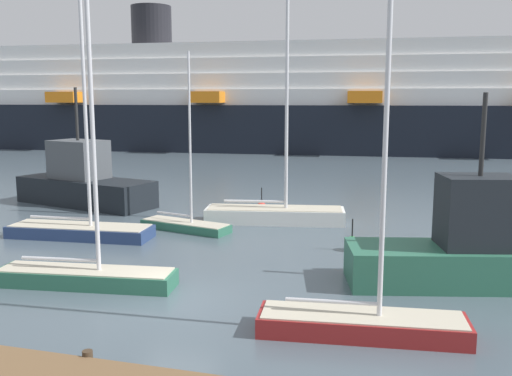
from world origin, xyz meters
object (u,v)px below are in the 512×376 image
sailboat_0 (186,223)px  cruise_ship (291,103)px  sailboat_4 (362,318)px  channel_buoy_0 (352,243)px  fishing_boat_3 (84,182)px  channel_buoy_1 (262,206)px  fishing_boat_0 (468,249)px  sailboat_2 (80,225)px  sailboat_3 (86,272)px  sailboat_1 (275,210)px

sailboat_0 → cruise_ship: (-4.14, 44.61, 5.41)m
sailboat_4 → cruise_ship: (-13.49, 54.77, 5.31)m
cruise_ship → channel_buoy_0: bearing=-79.2°
sailboat_4 → fishing_boat_3: size_ratio=1.10×
sailboat_4 → channel_buoy_1: size_ratio=7.56×
fishing_boat_3 → cruise_ship: bearing=-81.6°
channel_buoy_0 → channel_buoy_1: channel_buoy_0 is taller
fishing_boat_0 → fishing_boat_3: 23.04m
sailboat_2 → sailboat_3: (3.99, -5.91, -0.09)m
sailboat_2 → fishing_boat_0: size_ratio=1.59×
sailboat_0 → sailboat_4: (9.34, -10.16, 0.10)m
sailboat_0 → channel_buoy_0: sailboat_0 is taller
fishing_boat_3 → cruise_ship: size_ratio=0.09×
sailboat_1 → channel_buoy_1: size_ratio=10.45×
sailboat_0 → sailboat_3: bearing=-77.2°
sailboat_2 → fishing_boat_3: 8.54m
sailboat_0 → channel_buoy_0: 8.36m
sailboat_1 → fishing_boat_3: sailboat_1 is taller
sailboat_3 → channel_buoy_0: bearing=32.7°
fishing_boat_3 → channel_buoy_0: fishing_boat_3 is taller
sailboat_4 → channel_buoy_0: (-1.14, 8.57, -0.16)m
sailboat_2 → channel_buoy_1: (6.50, 8.14, -0.30)m
sailboat_0 → fishing_boat_3: (-8.50, 4.63, 0.97)m
sailboat_1 → cruise_ship: size_ratio=0.14×
sailboat_4 → fishing_boat_0: bearing=52.8°
sailboat_0 → sailboat_1: bearing=50.0°
cruise_ship → fishing_boat_3: bearing=-100.4°
sailboat_2 → cruise_ship: size_ratio=0.13×
sailboat_3 → channel_buoy_0: 10.86m
sailboat_1 → fishing_boat_3: (-12.32, 1.82, 0.69)m
sailboat_2 → fishing_boat_0: bearing=-12.8°
sailboat_0 → cruise_ship: bearing=108.9°
sailboat_0 → fishing_boat_3: sailboat_0 is taller
fishing_boat_3 → channel_buoy_1: size_ratio=6.88×
fishing_boat_3 → channel_buoy_1: 10.98m
sailboat_2 → cruise_ship: cruise_ship is taller
sailboat_0 → sailboat_2: sailboat_2 is taller
channel_buoy_0 → fishing_boat_0: bearing=-38.4°
sailboat_4 → channel_buoy_0: size_ratio=7.53×
sailboat_2 → sailboat_0: bearing=27.9°
sailboat_1 → sailboat_2: size_ratio=1.09×
sailboat_1 → cruise_ship: cruise_ship is taller
channel_buoy_1 → cruise_ship: size_ratio=0.01×
fishing_boat_0 → channel_buoy_1: fishing_boat_0 is taller
sailboat_1 → channel_buoy_1: (-1.43, 2.67, -0.38)m
sailboat_0 → sailboat_3: 8.56m
sailboat_3 → channel_buoy_1: (2.51, 14.05, -0.20)m
sailboat_1 → sailboat_3: (-3.93, -11.37, -0.17)m
sailboat_3 → channel_buoy_1: bearing=72.7°
sailboat_1 → sailboat_2: bearing=-155.6°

